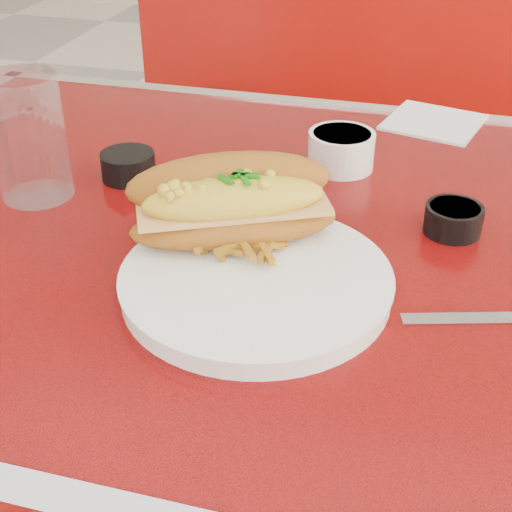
% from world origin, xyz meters
% --- Properties ---
extents(diner_table, '(1.23, 0.83, 0.77)m').
position_xyz_m(diner_table, '(0.00, 0.00, 0.61)').
color(diner_table, red).
rests_on(diner_table, ground).
extents(booth_bench_far, '(1.20, 0.51, 0.90)m').
position_xyz_m(booth_bench_far, '(0.00, 0.81, 0.29)').
color(booth_bench_far, maroon).
rests_on(booth_bench_far, ground).
extents(dinner_plate, '(0.34, 0.34, 0.02)m').
position_xyz_m(dinner_plate, '(-0.01, -0.13, 0.78)').
color(dinner_plate, white).
rests_on(dinner_plate, diner_table).
extents(mac_hoagie, '(0.24, 0.19, 0.10)m').
position_xyz_m(mac_hoagie, '(-0.06, -0.06, 0.83)').
color(mac_hoagie, '#A2601A').
rests_on(mac_hoagie, dinner_plate).
extents(fries_pile, '(0.10, 0.09, 0.03)m').
position_xyz_m(fries_pile, '(-0.04, -0.07, 0.80)').
color(fries_pile, '#BD8720').
rests_on(fries_pile, dinner_plate).
extents(fork, '(0.04, 0.17, 0.00)m').
position_xyz_m(fork, '(0.01, -0.04, 0.79)').
color(fork, '#B8B8BC').
rests_on(fork, dinner_plate).
extents(gravy_ramekin, '(0.09, 0.09, 0.05)m').
position_xyz_m(gravy_ramekin, '(0.02, 0.18, 0.80)').
color(gravy_ramekin, white).
rests_on(gravy_ramekin, diner_table).
extents(sauce_cup_left, '(0.08, 0.08, 0.03)m').
position_xyz_m(sauce_cup_left, '(-0.23, 0.07, 0.79)').
color(sauce_cup_left, black).
rests_on(sauce_cup_left, diner_table).
extents(sauce_cup_right, '(0.08, 0.08, 0.03)m').
position_xyz_m(sauce_cup_right, '(0.17, 0.04, 0.79)').
color(sauce_cup_right, black).
rests_on(sauce_cup_right, diner_table).
extents(water_tumbler, '(0.11, 0.11, 0.15)m').
position_xyz_m(water_tumbler, '(-0.32, 0.00, 0.84)').
color(water_tumbler, silver).
rests_on(water_tumbler, diner_table).
extents(paper_napkin, '(0.16, 0.16, 0.00)m').
position_xyz_m(paper_napkin, '(0.13, 0.36, 0.77)').
color(paper_napkin, white).
rests_on(paper_napkin, diner_table).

